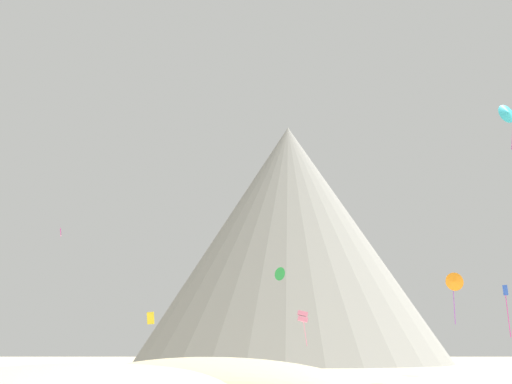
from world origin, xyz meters
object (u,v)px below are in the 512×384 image
at_px(rock_massif, 295,250).
at_px(kite_blue_low, 503,301).
at_px(kite_yellow_low, 147,318).
at_px(kite_green_low, 278,274).
at_px(kite_orange_low, 451,283).
at_px(kite_magenta_mid, 57,232).
at_px(kite_cyan_mid, 504,114).
at_px(kite_pink_low, 300,317).

height_order(rock_massif, kite_blue_low, rock_massif).
height_order(kite_yellow_low, kite_green_low, kite_green_low).
relative_size(kite_yellow_low, kite_orange_low, 0.27).
relative_size(kite_magenta_mid, kite_blue_low, 0.18).
xyz_separation_m(kite_cyan_mid, kite_green_low, (-20.88, 25.86, -12.42)).
height_order(rock_massif, kite_pink_low, rock_massif).
bearing_deg(kite_yellow_low, kite_magenta_mid, -151.55).
xyz_separation_m(kite_cyan_mid, kite_magenta_mid, (-50.38, 26.88, -6.68)).
bearing_deg(kite_magenta_mid, kite_green_low, -65.20).
height_order(kite_green_low, kite_orange_low, kite_green_low).
height_order(rock_massif, kite_magenta_mid, rock_massif).
height_order(kite_cyan_mid, kite_yellow_low, kite_cyan_mid).
xyz_separation_m(kite_green_low, kite_orange_low, (18.46, -13.30, -2.44)).
relative_size(rock_massif, kite_green_low, 41.37).
bearing_deg(kite_blue_low, kite_orange_low, -143.92).
bearing_deg(rock_massif, kite_blue_low, -70.02).
height_order(kite_blue_low, kite_orange_low, kite_orange_low).
xyz_separation_m(kite_magenta_mid, kite_orange_low, (47.97, -14.32, -8.18)).
relative_size(rock_massif, kite_blue_low, 13.27).
bearing_deg(kite_yellow_low, kite_green_low, 73.14).
distance_m(kite_cyan_mid, kite_blue_low, 21.25).
distance_m(rock_massif, kite_orange_low, 55.09).
xyz_separation_m(kite_pink_low, kite_magenta_mid, (-32.01, 4.96, 11.39)).
bearing_deg(kite_cyan_mid, kite_yellow_low, 128.13).
bearing_deg(kite_blue_low, kite_magenta_mid, -158.30).
xyz_separation_m(kite_magenta_mid, kite_green_low, (29.50, -1.01, -5.74)).
bearing_deg(kite_magenta_mid, kite_yellow_low, -88.81).
relative_size(kite_green_low, kite_blue_low, 0.32).
distance_m(rock_massif, kite_pink_low, 45.35).
bearing_deg(kite_orange_low, rock_massif, 140.56).
bearing_deg(kite_green_low, kite_magenta_mid, 40.18).
distance_m(kite_blue_low, kite_orange_low, 5.88).
height_order(kite_magenta_mid, kite_green_low, kite_magenta_mid).
bearing_deg(kite_orange_low, kite_yellow_low, -156.70).
bearing_deg(kite_cyan_mid, kite_blue_low, 53.17).
height_order(kite_magenta_mid, kite_blue_low, kite_magenta_mid).
relative_size(kite_cyan_mid, kite_magenta_mid, 4.58).
distance_m(rock_massif, kite_green_low, 40.22).
distance_m(rock_massif, kite_yellow_low, 51.28).
relative_size(kite_pink_low, kite_yellow_low, 2.89).
xyz_separation_m(rock_massif, kite_pink_low, (-2.49, -42.80, -14.77)).
bearing_deg(kite_green_low, rock_massif, -55.18).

